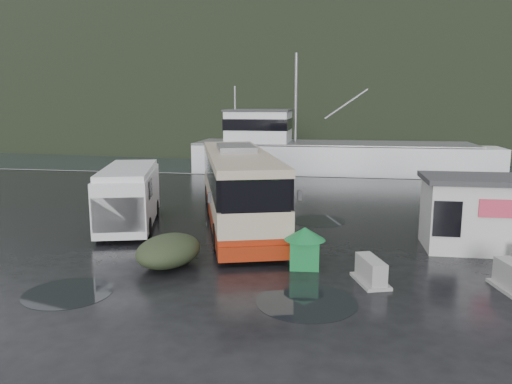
% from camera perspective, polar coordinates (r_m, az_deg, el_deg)
% --- Properties ---
extents(ground, '(160.00, 160.00, 0.00)m').
position_cam_1_polar(ground, '(19.74, -3.59, -6.52)').
color(ground, black).
rests_on(ground, ground).
extents(harbor_water, '(300.00, 180.00, 0.02)m').
position_cam_1_polar(harbor_water, '(128.61, 7.61, 7.60)').
color(harbor_water, black).
rests_on(harbor_water, ground).
extents(quay_edge, '(160.00, 0.60, 1.50)m').
position_cam_1_polar(quay_edge, '(39.07, 3.03, 1.84)').
color(quay_edge, '#999993').
rests_on(quay_edge, ground).
extents(headland, '(780.00, 540.00, 570.00)m').
position_cam_1_polar(headland, '(268.53, 10.82, 8.83)').
color(headland, black).
rests_on(headland, ground).
extents(coach_bus, '(6.88, 13.32, 3.67)m').
position_cam_1_polar(coach_bus, '(23.82, -2.02, -3.59)').
color(coach_bus, '#BEAB90').
rests_on(coach_bus, ground).
extents(white_van, '(4.02, 7.04, 2.79)m').
position_cam_1_polar(white_van, '(24.01, -14.14, -3.78)').
color(white_van, silver).
rests_on(white_van, ground).
extents(waste_bin_left, '(1.14, 1.14, 1.55)m').
position_cam_1_polar(waste_bin_left, '(19.50, -0.89, -6.72)').
color(waste_bin_left, '#147334').
rests_on(waste_bin_left, ground).
extents(waste_bin_right, '(1.09, 1.09, 1.44)m').
position_cam_1_polar(waste_bin_right, '(17.71, 5.54, -8.54)').
color(waste_bin_right, '#147334').
rests_on(waste_bin_right, ground).
extents(dome_tent, '(2.61, 3.19, 1.10)m').
position_cam_1_polar(dome_tent, '(18.05, -9.90, -8.28)').
color(dome_tent, '#2D3721').
rests_on(dome_tent, ground).
extents(ticket_kiosk, '(3.72, 2.84, 2.88)m').
position_cam_1_polar(ticket_kiosk, '(21.44, 23.00, -5.98)').
color(ticket_kiosk, silver).
rests_on(ticket_kiosk, ground).
extents(jersey_barrier_b, '(1.28, 1.79, 0.81)m').
position_cam_1_polar(jersey_barrier_b, '(16.59, 12.93, -10.07)').
color(jersey_barrier_b, '#999993').
rests_on(jersey_barrier_b, ground).
extents(fishing_trawler, '(28.73, 6.33, 11.49)m').
position_cam_1_polar(fishing_trawler, '(45.38, 8.65, 2.91)').
color(fishing_trawler, silver).
rests_on(fishing_trawler, ground).
extents(puddles, '(9.97, 13.21, 0.01)m').
position_cam_1_polar(puddles, '(19.78, -1.60, -6.46)').
color(puddles, black).
rests_on(puddles, ground).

